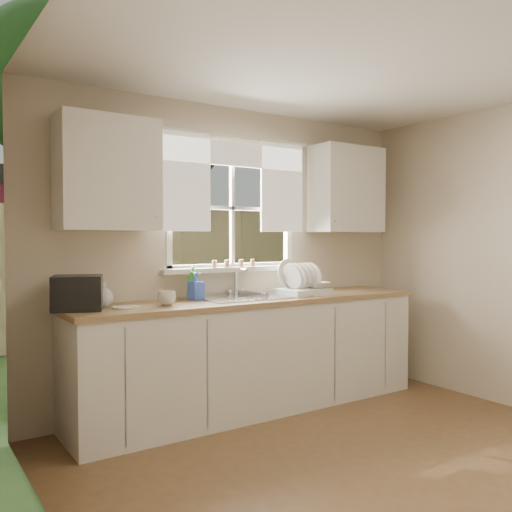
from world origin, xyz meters
TOP-DOWN VIEW (x-y plane):
  - ground at (0.00, 0.00)m, footprint 4.00×4.00m
  - room_walls at (0.00, -0.07)m, footprint 3.62×4.02m
  - ceiling at (0.00, 0.00)m, footprint 3.60×4.00m
  - window at (0.00, 2.00)m, footprint 1.38×0.16m
  - curtains at (0.00, 1.95)m, footprint 1.50×0.03m
  - base_cabinets at (0.00, 1.68)m, footprint 3.00×0.62m
  - countertop at (0.00, 1.68)m, footprint 3.04×0.65m
  - upper_cabinet_left at (-1.15, 1.82)m, footprint 0.70×0.33m
  - upper_cabinet_right at (1.15, 1.82)m, footprint 0.70×0.33m
  - wall_outlet at (0.88, 1.99)m, footprint 0.08×0.01m
  - sill_jars at (-0.03, 1.94)m, footprint 0.42×0.04m
  - backyard at (0.58, 8.42)m, footprint 20.00×10.00m
  - sink at (0.00, 1.71)m, footprint 0.88×0.52m
  - dish_rack at (0.46, 1.63)m, footprint 0.45×0.36m
  - bowl at (0.58, 1.59)m, footprint 0.23×0.23m
  - soap_bottle_a at (-0.46, 1.86)m, footprint 0.11×0.11m
  - soap_bottle_b at (-0.46, 1.81)m, footprint 0.11×0.11m
  - soap_bottle_c at (-1.20, 1.80)m, footprint 0.17×0.17m
  - saucer at (-1.10, 1.64)m, footprint 0.18×0.18m
  - cup at (-0.79, 1.63)m, footprint 0.14×0.14m
  - black_appliance at (-1.40, 1.72)m, footprint 0.40×0.37m

SIDE VIEW (x-z plane):
  - ground at x=0.00m, z-range 0.00..0.00m
  - base_cabinets at x=0.00m, z-range 0.00..0.87m
  - sink at x=0.00m, z-range 0.64..1.04m
  - countertop at x=0.00m, z-range 0.87..0.91m
  - saucer at x=-1.10m, z-range 0.91..0.92m
  - cup at x=-0.79m, z-range 0.91..1.01m
  - dish_rack at x=0.46m, z-range 0.84..1.14m
  - bowl at x=0.58m, z-range 0.97..1.02m
  - soap_bottle_c at x=-1.20m, z-range 0.91..1.10m
  - soap_bottle_b at x=-0.46m, z-range 0.91..1.13m
  - black_appliance at x=-1.40m, z-range 0.91..1.14m
  - soap_bottle_a at x=-0.46m, z-range 0.91..1.17m
  - wall_outlet at x=0.88m, z-range 1.02..1.14m
  - sill_jars at x=-0.03m, z-range 1.15..1.21m
  - room_walls at x=0.00m, z-range -0.01..2.49m
  - window at x=0.00m, z-range 0.95..2.02m
  - upper_cabinet_left at x=-1.15m, z-range 1.45..2.25m
  - upper_cabinet_right at x=1.15m, z-range 1.45..2.25m
  - curtains at x=0.00m, z-range 1.53..2.34m
  - ceiling at x=0.00m, z-range 2.49..2.51m
  - backyard at x=0.58m, z-range 0.40..6.53m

